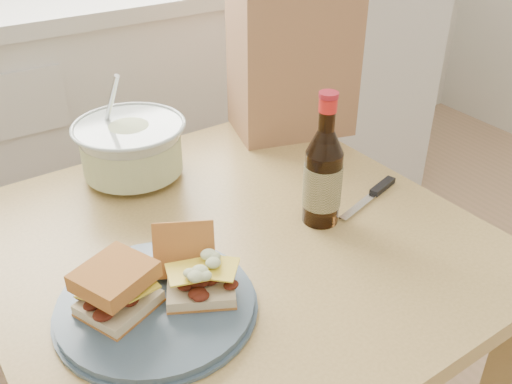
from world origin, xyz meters
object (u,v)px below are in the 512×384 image
coleslaw_bowl (132,151)px  beer_bottle (323,175)px  plate (156,305)px  dining_table (233,280)px  paper_bag (292,58)px

coleslaw_bowl → beer_bottle: bearing=-56.4°
plate → beer_bottle: (0.36, 0.06, 0.09)m
dining_table → coleslaw_bowl: bearing=99.4°
beer_bottle → paper_bag: bearing=76.6°
plate → coleslaw_bowl: 0.42m
coleslaw_bowl → paper_bag: 0.43m
dining_table → coleslaw_bowl: coleslaw_bowl is taller
coleslaw_bowl → paper_bag: paper_bag is taller
dining_table → paper_bag: 0.55m
paper_bag → beer_bottle: bearing=-102.5°
beer_bottle → paper_bag: paper_bag is taller
dining_table → plate: (-0.19, -0.10, 0.11)m
plate → coleslaw_bowl: size_ratio=1.28×
beer_bottle → paper_bag: 0.41m
dining_table → beer_bottle: 0.26m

